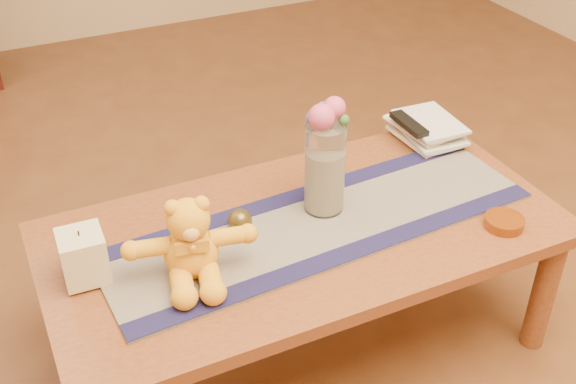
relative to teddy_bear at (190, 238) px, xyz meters
name	(u,v)px	position (x,y,z in m)	size (l,w,h in m)	color
floor	(303,344)	(0.34, 0.05, -0.56)	(5.50, 5.50, 0.00)	#542E18
coffee_table_top	(305,233)	(0.34, 0.05, -0.13)	(1.40, 0.70, 0.04)	#622F17
table_leg_fr	(544,292)	(0.98, -0.24, -0.36)	(0.07, 0.07, 0.41)	#622F17
table_leg_bl	(61,297)	(-0.30, 0.34, -0.36)	(0.07, 0.07, 0.41)	#622F17
table_leg_br	(430,191)	(0.98, 0.34, -0.36)	(0.07, 0.07, 0.41)	#622F17
persian_runner	(321,224)	(0.38, 0.04, -0.11)	(1.20, 0.35, 0.01)	#1D1741
runner_border_near	(350,252)	(0.39, -0.10, -0.10)	(1.20, 0.06, 0.00)	#16143E
runner_border_far	(295,196)	(0.37, 0.19, -0.10)	(1.20, 0.06, 0.00)	#16143E
teddy_bear	(190,238)	(0.00, 0.00, 0.00)	(0.31, 0.25, 0.21)	orange
pillar_candle	(83,256)	(-0.24, 0.09, -0.04)	(0.11, 0.11, 0.13)	beige
candle_wick	(79,233)	(-0.24, 0.09, 0.03)	(0.00, 0.00, 0.01)	black
glass_vase	(325,168)	(0.42, 0.10, 0.03)	(0.11, 0.11, 0.26)	silver
potpourri_fill	(324,180)	(0.42, 0.10, -0.01)	(0.09, 0.09, 0.18)	beige
rose_left	(322,117)	(0.40, 0.09, 0.19)	(0.07, 0.07, 0.07)	#C7466F
rose_right	(334,108)	(0.44, 0.11, 0.20)	(0.06, 0.06, 0.06)	#C7466F
blue_flower_back	(324,110)	(0.43, 0.14, 0.18)	(0.04, 0.04, 0.04)	#4E52A9
blue_flower_side	(313,118)	(0.39, 0.12, 0.18)	(0.04, 0.04, 0.04)	#4E52A9
leaf_sprig	(344,120)	(0.46, 0.08, 0.17)	(0.03, 0.03, 0.03)	#33662D
bronze_ball	(240,221)	(0.17, 0.10, -0.07)	(0.07, 0.07, 0.07)	#4B3E19
book_bottom	(405,143)	(0.82, 0.30, -0.10)	(0.17, 0.22, 0.02)	#F5DEBE
book_lower	(407,138)	(0.82, 0.30, -0.08)	(0.16, 0.22, 0.02)	#F5DEBE
book_upper	(404,133)	(0.81, 0.31, -0.06)	(0.17, 0.22, 0.02)	#F5DEBE
book_top	(408,127)	(0.82, 0.30, -0.04)	(0.16, 0.22, 0.02)	#F5DEBE
tv_remote	(409,124)	(0.82, 0.29, -0.03)	(0.04, 0.16, 0.02)	black
amber_dish	(504,222)	(0.83, -0.18, -0.10)	(0.11, 0.11, 0.03)	#BF5914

